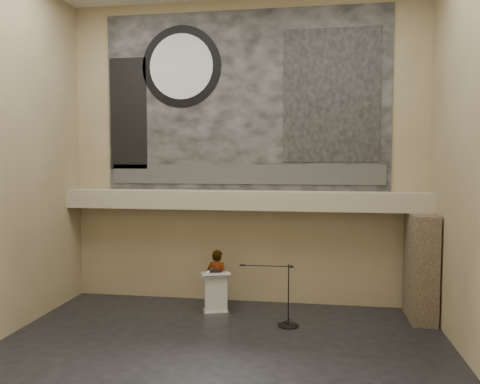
# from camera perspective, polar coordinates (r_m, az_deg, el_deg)

# --- Properties ---
(floor) EXTENTS (10.00, 10.00, 0.00)m
(floor) POSITION_cam_1_polar(r_m,az_deg,el_deg) (10.15, -2.96, -19.62)
(floor) COLOR black
(floor) RESTS_ON ground
(wall_back) EXTENTS (10.00, 0.02, 8.50)m
(wall_back) POSITION_cam_1_polar(r_m,az_deg,el_deg) (13.25, 0.54, 4.77)
(wall_back) COLOR #897A57
(wall_back) RESTS_ON floor
(wall_front) EXTENTS (10.00, 0.02, 8.50)m
(wall_front) POSITION_cam_1_polar(r_m,az_deg,el_deg) (5.46, -11.80, 5.94)
(wall_front) COLOR #897A57
(wall_front) RESTS_ON floor
(soffit) EXTENTS (10.00, 0.80, 0.50)m
(soffit) POSITION_cam_1_polar(r_m,az_deg,el_deg) (12.90, 0.27, -0.99)
(soffit) COLOR #9F947B
(soffit) RESTS_ON wall_back
(sprinkler_left) EXTENTS (0.04, 0.04, 0.06)m
(sprinkler_left) POSITION_cam_1_polar(r_m,az_deg,el_deg) (13.21, -6.64, -2.12)
(sprinkler_left) COLOR #B2893D
(sprinkler_left) RESTS_ON soffit
(sprinkler_right) EXTENTS (0.04, 0.04, 0.06)m
(sprinkler_right) POSITION_cam_1_polar(r_m,az_deg,el_deg) (12.73, 8.73, -2.36)
(sprinkler_right) COLOR #B2893D
(sprinkler_right) RESTS_ON soffit
(banner) EXTENTS (8.00, 0.05, 5.00)m
(banner) POSITION_cam_1_polar(r_m,az_deg,el_deg) (13.32, 0.52, 11.02)
(banner) COLOR black
(banner) RESTS_ON wall_back
(banner_text_strip) EXTENTS (7.76, 0.02, 0.55)m
(banner_text_strip) POSITION_cam_1_polar(r_m,az_deg,el_deg) (13.18, 0.49, 2.16)
(banner_text_strip) COLOR #303030
(banner_text_strip) RESTS_ON banner
(banner_clock_rim) EXTENTS (2.30, 0.02, 2.30)m
(banner_clock_rim) POSITION_cam_1_polar(r_m,az_deg,el_deg) (13.81, -7.17, 14.93)
(banner_clock_rim) COLOR black
(banner_clock_rim) RESTS_ON banner
(banner_clock_face) EXTENTS (1.84, 0.02, 1.84)m
(banner_clock_face) POSITION_cam_1_polar(r_m,az_deg,el_deg) (13.79, -7.19, 14.95)
(banner_clock_face) COLOR silver
(banner_clock_face) RESTS_ON banner
(banner_building_print) EXTENTS (2.60, 0.02, 3.60)m
(banner_building_print) POSITION_cam_1_polar(r_m,az_deg,el_deg) (13.16, 11.10, 11.47)
(banner_building_print) COLOR black
(banner_building_print) RESTS_ON banner
(banner_brick_print) EXTENTS (1.10, 0.02, 3.20)m
(banner_brick_print) POSITION_cam_1_polar(r_m,az_deg,el_deg) (14.14, -13.45, 9.27)
(banner_brick_print) COLOR black
(banner_brick_print) RESTS_ON banner
(stone_pier) EXTENTS (0.60, 1.40, 2.70)m
(stone_pier) POSITION_cam_1_polar(r_m,az_deg,el_deg) (12.84, 21.17, -8.50)
(stone_pier) COLOR #423729
(stone_pier) RESTS_ON floor
(lectern) EXTENTS (0.86, 0.72, 1.14)m
(lectern) POSITION_cam_1_polar(r_m,az_deg,el_deg) (12.65, -3.01, -12.15)
(lectern) COLOR silver
(lectern) RESTS_ON floor
(binder) EXTENTS (0.33, 0.26, 0.04)m
(binder) POSITION_cam_1_polar(r_m,az_deg,el_deg) (12.52, -2.97, -9.65)
(binder) COLOR black
(binder) RESTS_ON lectern
(papers) EXTENTS (0.25, 0.32, 0.00)m
(papers) POSITION_cam_1_polar(r_m,az_deg,el_deg) (12.55, -3.54, -9.69)
(papers) COLOR white
(papers) RESTS_ON lectern
(speaker_person) EXTENTS (0.66, 0.50, 1.63)m
(speaker_person) POSITION_cam_1_polar(r_m,az_deg,el_deg) (12.92, -2.80, -10.59)
(speaker_person) COLOR silver
(speaker_person) RESTS_ON floor
(mic_stand) EXTENTS (1.45, 0.52, 1.54)m
(mic_stand) POSITION_cam_1_polar(r_m,az_deg,el_deg) (11.88, 5.70, -14.88)
(mic_stand) COLOR black
(mic_stand) RESTS_ON floor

